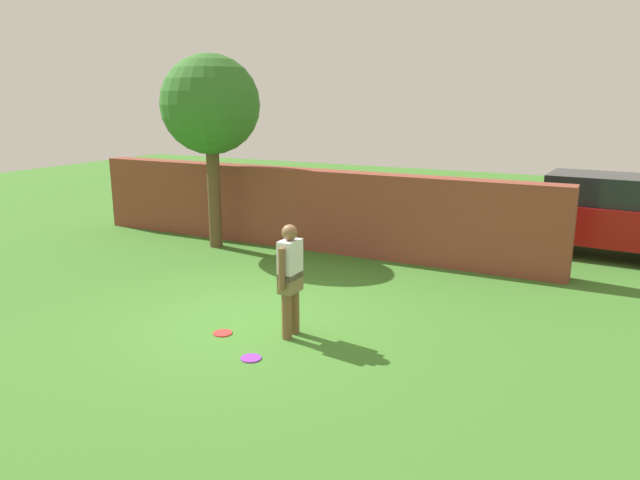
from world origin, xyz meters
name	(u,v)px	position (x,y,z in m)	size (l,w,h in m)	color
ground_plane	(254,321)	(0.00, 0.00, 0.00)	(40.00, 40.00, 0.00)	#3D7528
brick_wall	(304,209)	(-1.50, 4.32, 0.88)	(11.15, 0.50, 1.77)	brown
tree	(210,106)	(-3.32, 3.48, 3.11)	(2.14, 2.14, 4.22)	brown
person	(290,275)	(0.78, -0.24, 0.90)	(0.22, 0.54, 1.62)	brown
car	(597,214)	(4.35, 6.70, 0.86)	(4.30, 2.14, 1.72)	#A51111
frisbee_purple	(251,358)	(0.69, -1.14, 0.01)	(0.27, 0.27, 0.02)	purple
frisbee_red	(223,333)	(-0.13, -0.62, 0.01)	(0.27, 0.27, 0.02)	red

